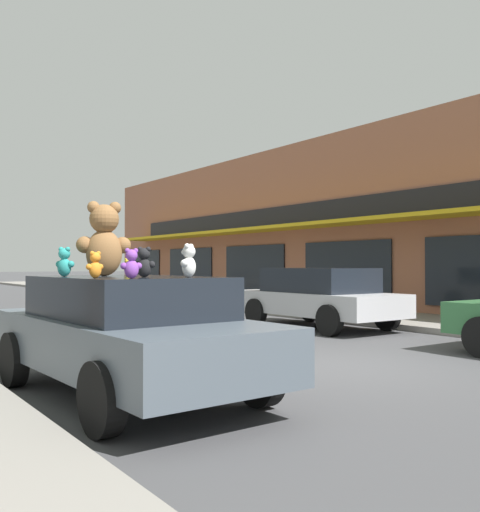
{
  "coord_description": "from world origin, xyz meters",
  "views": [
    {
      "loc": [
        -6.34,
        -6.46,
        1.58
      ],
      "look_at": [
        -0.27,
        2.1,
        1.74
      ],
      "focal_mm": 40.0,
      "sensor_mm": 36.0,
      "label": 1
    }
  ],
  "objects_px": {
    "teddy_bear_purple": "(131,264)",
    "teddy_bear_yellow": "(128,267)",
    "teddy_bear_orange": "(95,265)",
    "teddy_bear_giant": "(104,240)",
    "plush_art_car": "(127,331)",
    "teddy_bear_teal": "(64,262)",
    "teddy_bear_black": "(144,263)",
    "teddy_bear_white": "(189,261)",
    "parked_car_far_center": "(319,295)"
  },
  "relations": [
    {
      "from": "teddy_bear_white",
      "to": "parked_car_far_center",
      "type": "xyz_separation_m",
      "value": [
        6.62,
        4.91,
        -0.81
      ]
    },
    {
      "from": "teddy_bear_orange",
      "to": "parked_car_far_center",
      "type": "height_order",
      "value": "teddy_bear_orange"
    },
    {
      "from": "plush_art_car",
      "to": "teddy_bear_orange",
      "type": "distance_m",
      "value": 1.15
    },
    {
      "from": "teddy_bear_purple",
      "to": "teddy_bear_orange",
      "type": "relative_size",
      "value": 1.08
    },
    {
      "from": "teddy_bear_white",
      "to": "teddy_bear_orange",
      "type": "distance_m",
      "value": 1.04
    },
    {
      "from": "teddy_bear_black",
      "to": "teddy_bear_giant",
      "type": "bearing_deg",
      "value": -37.81
    },
    {
      "from": "teddy_bear_purple",
      "to": "teddy_bear_orange",
      "type": "xyz_separation_m",
      "value": [
        -0.22,
        0.43,
        -0.01
      ]
    },
    {
      "from": "teddy_bear_white",
      "to": "parked_car_far_center",
      "type": "distance_m",
      "value": 8.28
    },
    {
      "from": "teddy_bear_teal",
      "to": "teddy_bear_orange",
      "type": "xyz_separation_m",
      "value": [
        0.0,
        -1.0,
        -0.03
      ]
    },
    {
      "from": "teddy_bear_giant",
      "to": "teddy_bear_white",
      "type": "relative_size",
      "value": 2.45
    },
    {
      "from": "teddy_bear_purple",
      "to": "plush_art_car",
      "type": "bearing_deg",
      "value": -104.04
    },
    {
      "from": "teddy_bear_purple",
      "to": "teddy_bear_white",
      "type": "distance_m",
      "value": 0.8
    },
    {
      "from": "teddy_bear_white",
      "to": "parked_car_far_center",
      "type": "bearing_deg",
      "value": -179.78
    },
    {
      "from": "teddy_bear_giant",
      "to": "teddy_bear_white",
      "type": "distance_m",
      "value": 1.36
    },
    {
      "from": "plush_art_car",
      "to": "teddy_bear_purple",
      "type": "bearing_deg",
      "value": -114.1
    },
    {
      "from": "plush_art_car",
      "to": "teddy_bear_teal",
      "type": "relative_size",
      "value": 12.51
    },
    {
      "from": "teddy_bear_teal",
      "to": "teddy_bear_orange",
      "type": "distance_m",
      "value": 1.0
    },
    {
      "from": "plush_art_car",
      "to": "teddy_bear_teal",
      "type": "distance_m",
      "value": 1.13
    },
    {
      "from": "teddy_bear_yellow",
      "to": "teddy_bear_black",
      "type": "xyz_separation_m",
      "value": [
        -0.33,
        -1.16,
        0.06
      ]
    },
    {
      "from": "teddy_bear_teal",
      "to": "parked_car_far_center",
      "type": "xyz_separation_m",
      "value": [
        7.63,
        3.66,
        -0.8
      ]
    },
    {
      "from": "teddy_bear_teal",
      "to": "parked_car_far_center",
      "type": "relative_size",
      "value": 0.08
    },
    {
      "from": "plush_art_car",
      "to": "teddy_bear_orange",
      "type": "height_order",
      "value": "teddy_bear_orange"
    },
    {
      "from": "teddy_bear_purple",
      "to": "teddy_bear_white",
      "type": "relative_size",
      "value": 0.82
    },
    {
      "from": "teddy_bear_teal",
      "to": "teddy_bear_orange",
      "type": "height_order",
      "value": "teddy_bear_teal"
    },
    {
      "from": "teddy_bear_giant",
      "to": "teddy_bear_black",
      "type": "bearing_deg",
      "value": 113.36
    },
    {
      "from": "plush_art_car",
      "to": "parked_car_far_center",
      "type": "relative_size",
      "value": 1.03
    },
    {
      "from": "parked_car_far_center",
      "to": "teddy_bear_orange",
      "type": "bearing_deg",
      "value": -148.57
    },
    {
      "from": "teddy_bear_yellow",
      "to": "teddy_bear_orange",
      "type": "bearing_deg",
      "value": 116.74
    },
    {
      "from": "teddy_bear_purple",
      "to": "teddy_bear_yellow",
      "type": "bearing_deg",
      "value": -105.16
    },
    {
      "from": "teddy_bear_black",
      "to": "parked_car_far_center",
      "type": "bearing_deg",
      "value": -102.6
    },
    {
      "from": "teddy_bear_orange",
      "to": "teddy_bear_purple",
      "type": "bearing_deg",
      "value": 103.06
    },
    {
      "from": "teddy_bear_black",
      "to": "plush_art_car",
      "type": "bearing_deg",
      "value": -46.44
    },
    {
      "from": "plush_art_car",
      "to": "parked_car_far_center",
      "type": "bearing_deg",
      "value": 28.36
    },
    {
      "from": "plush_art_car",
      "to": "teddy_bear_black",
      "type": "bearing_deg",
      "value": -92.73
    },
    {
      "from": "teddy_bear_black",
      "to": "teddy_bear_teal",
      "type": "bearing_deg",
      "value": -11.36
    },
    {
      "from": "teddy_bear_giant",
      "to": "teddy_bear_purple",
      "type": "distance_m",
      "value": 1.47
    },
    {
      "from": "teddy_bear_teal",
      "to": "teddy_bear_white",
      "type": "distance_m",
      "value": 1.6
    },
    {
      "from": "plush_art_car",
      "to": "teddy_bear_black",
      "type": "xyz_separation_m",
      "value": [
        -0.01,
        -0.47,
        0.82
      ]
    },
    {
      "from": "plush_art_car",
      "to": "teddy_bear_purple",
      "type": "height_order",
      "value": "teddy_bear_purple"
    },
    {
      "from": "teddy_bear_purple",
      "to": "teddy_bear_yellow",
      "type": "distance_m",
      "value": 1.83
    },
    {
      "from": "teddy_bear_teal",
      "to": "teddy_bear_purple",
      "type": "distance_m",
      "value": 1.44
    },
    {
      "from": "teddy_bear_orange",
      "to": "parked_car_far_center",
      "type": "relative_size",
      "value": 0.07
    },
    {
      "from": "teddy_bear_teal",
      "to": "teddy_bear_purple",
      "type": "xyz_separation_m",
      "value": [
        0.22,
        -1.43,
        -0.02
      ]
    },
    {
      "from": "plush_art_car",
      "to": "teddy_bear_giant",
      "type": "height_order",
      "value": "teddy_bear_giant"
    },
    {
      "from": "teddy_bear_orange",
      "to": "teddy_bear_giant",
      "type": "bearing_deg",
      "value": -130.96
    },
    {
      "from": "plush_art_car",
      "to": "teddy_bear_giant",
      "type": "relative_size",
      "value": 4.79
    },
    {
      "from": "teddy_bear_yellow",
      "to": "parked_car_far_center",
      "type": "bearing_deg",
      "value": -89.29
    },
    {
      "from": "plush_art_car",
      "to": "teddy_bear_black",
      "type": "relative_size",
      "value": 12.89
    },
    {
      "from": "teddy_bear_orange",
      "to": "teddy_bear_black",
      "type": "bearing_deg",
      "value": 174.22
    },
    {
      "from": "teddy_bear_yellow",
      "to": "teddy_bear_black",
      "type": "bearing_deg",
      "value": 137.97
    }
  ]
}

